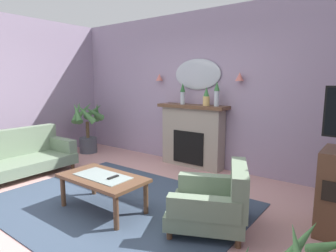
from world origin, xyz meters
The scene contains 15 objects.
floor centered at (0.00, 0.00, -0.05)m, with size 7.27×5.80×0.10m, color #C6938E.
wall_back centered at (0.00, 2.45, 1.42)m, with size 7.27×0.10×2.85m, color #9E8CA8.
patterned_rug centered at (0.00, 0.20, 0.01)m, with size 3.20×2.40×0.01m, color #38475B.
fireplace centered at (-0.13, 2.23, 0.57)m, with size 1.36×0.36×1.16m.
mantel_vase_right centered at (-0.33, 2.20, 1.38)m, with size 0.10×0.10×0.39m.
mantel_vase_centre centered at (0.17, 2.20, 1.31)m, with size 0.12×0.12×0.32m.
mantel_vase_left centered at (0.37, 2.20, 1.39)m, with size 0.10×0.10×0.42m.
wall_mirror centered at (-0.13, 2.37, 1.71)m, with size 0.96×0.06×0.56m, color #B2BCC6.
wall_sconce_left centered at (-0.98, 2.32, 1.66)m, with size 0.14×0.14×0.14m, color #D17066.
wall_sconce_right centered at (0.72, 2.32, 1.66)m, with size 0.14×0.14×0.14m, color #D17066.
coffee_table centered at (-0.01, -0.01, 0.38)m, with size 1.10×0.60×0.45m.
tv_remote centered at (0.15, 0.02, 0.45)m, with size 0.04×0.16×0.02m, color black.
floral_couch centered at (-2.25, 0.00, 0.32)m, with size 0.87×1.72×0.76m.
armchair_near_fireplace centered at (1.29, 0.44, 0.31)m, with size 1.08×1.07×0.71m.
potted_plant_tall_palm centered at (-2.54, 1.70, 0.62)m, with size 0.74×0.74×1.16m.
Camera 1 is at (2.64, -2.20, 1.61)m, focal length 30.50 mm.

